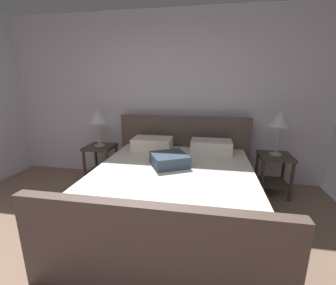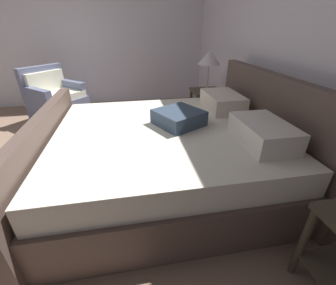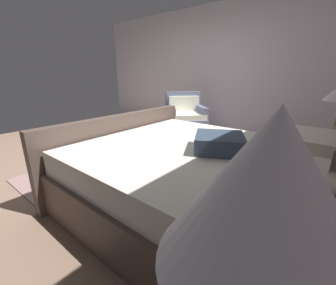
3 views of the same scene
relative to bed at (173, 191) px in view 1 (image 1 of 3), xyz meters
name	(u,v)px [view 1 (image 1 of 3)]	position (x,y,z in m)	size (l,w,h in m)	color
wall_back	(161,99)	(-0.41, 1.30, 0.98)	(5.24, 0.12, 2.65)	silver
bed	(173,191)	(0.00, 0.00, 0.00)	(2.01, 2.26, 1.08)	brown
nightstand_right	(274,168)	(1.32, 0.83, 0.06)	(0.44, 0.44, 0.60)	#3F3529
table_lamp_right	(280,120)	(1.32, 0.83, 0.75)	(0.28, 0.28, 0.62)	#B7B293
nightstand_left	(101,157)	(-1.32, 0.84, 0.06)	(0.44, 0.44, 0.60)	#3F3529
table_lamp_left	(98,117)	(-1.32, 0.84, 0.72)	(0.33, 0.33, 0.57)	#B7B293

